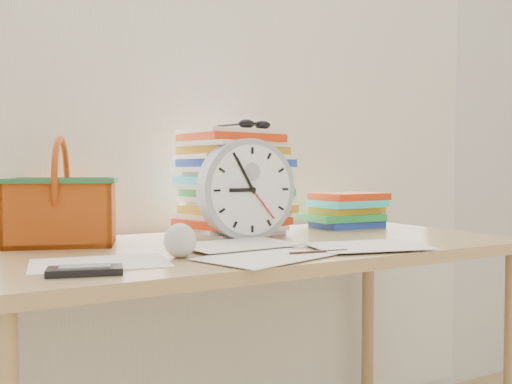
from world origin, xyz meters
TOP-DOWN VIEW (x-y plane):
  - curtain at (0.00, 1.98)m, footprint 2.40×0.01m
  - desk at (0.00, 1.60)m, footprint 1.40×0.70m
  - paper_stack at (0.04, 1.80)m, footprint 0.35×0.31m
  - clock at (0.00, 1.66)m, footprint 0.28×0.06m
  - sunglasses at (0.08, 1.74)m, footprint 0.15×0.14m
  - book_stack at (0.45, 1.80)m, footprint 0.27×0.21m
  - basket at (-0.45, 1.82)m, footprint 0.33×0.29m
  - crumpled_ball at (-0.28, 1.46)m, footprint 0.08×0.08m
  - pen at (0.01, 1.34)m, footprint 0.14×0.03m
  - calculator at (-0.50, 1.36)m, footprint 0.15×0.10m
  - scattered_papers at (0.00, 1.60)m, footprint 1.26×0.42m

SIDE VIEW (x-z plane):
  - desk at x=0.00m, z-range 0.30..1.05m
  - pen at x=0.01m, z-range 0.75..0.76m
  - scattered_papers at x=0.00m, z-range 0.75..0.77m
  - calculator at x=-0.50m, z-range 0.75..0.76m
  - crumpled_ball at x=-0.28m, z-range 0.75..0.83m
  - book_stack at x=0.45m, z-range 0.75..0.87m
  - basket at x=-0.45m, z-range 0.75..1.02m
  - clock at x=0.00m, z-range 0.75..1.03m
  - paper_stack at x=0.04m, z-range 0.75..1.06m
  - sunglasses at x=0.08m, z-range 1.06..1.09m
  - curtain at x=0.00m, z-range 0.05..2.55m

